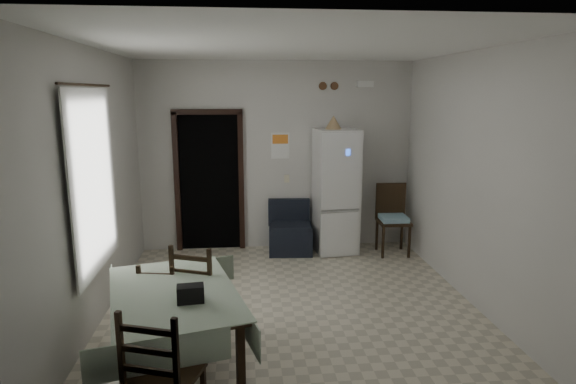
{
  "coord_description": "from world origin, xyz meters",
  "views": [
    {
      "loc": [
        -0.55,
        -5.14,
        2.43
      ],
      "look_at": [
        0.0,
        0.5,
        1.25
      ],
      "focal_mm": 30.0,
      "sensor_mm": 36.0,
      "label": 1
    }
  ],
  "objects_px": {
    "fridge": "(336,191)",
    "corner_chair": "(393,220)",
    "navy_seat": "(291,227)",
    "dining_table": "(176,335)",
    "dining_chair_near_head": "(165,373)",
    "dining_chair_far_left": "(163,303)",
    "dining_chair_far_right": "(201,292)"
  },
  "relations": [
    {
      "from": "navy_seat",
      "to": "dining_chair_near_head",
      "type": "distance_m",
      "value": 4.22
    },
    {
      "from": "dining_chair_far_right",
      "to": "dining_chair_near_head",
      "type": "distance_m",
      "value": 1.39
    },
    {
      "from": "navy_seat",
      "to": "fridge",
      "type": "bearing_deg",
      "value": 4.28
    },
    {
      "from": "dining_chair_far_left",
      "to": "dining_chair_far_right",
      "type": "bearing_deg",
      "value": -168.44
    },
    {
      "from": "navy_seat",
      "to": "corner_chair",
      "type": "distance_m",
      "value": 1.57
    },
    {
      "from": "fridge",
      "to": "dining_chair_far_left",
      "type": "xyz_separation_m",
      "value": [
        -2.21,
        -2.64,
        -0.51
      ]
    },
    {
      "from": "fridge",
      "to": "corner_chair",
      "type": "height_order",
      "value": "fridge"
    },
    {
      "from": "dining_table",
      "to": "dining_chair_far_right",
      "type": "height_order",
      "value": "dining_chair_far_right"
    },
    {
      "from": "dining_table",
      "to": "fridge",
      "type": "bearing_deg",
      "value": 43.32
    },
    {
      "from": "dining_chair_far_left",
      "to": "dining_chair_far_right",
      "type": "distance_m",
      "value": 0.37
    },
    {
      "from": "fridge",
      "to": "dining_chair_far_right",
      "type": "xyz_separation_m",
      "value": [
        -1.84,
        -2.64,
        -0.42
      ]
    },
    {
      "from": "fridge",
      "to": "dining_chair_near_head",
      "type": "height_order",
      "value": "fridge"
    },
    {
      "from": "dining_chair_far_right",
      "to": "dining_chair_near_head",
      "type": "bearing_deg",
      "value": 105.5
    },
    {
      "from": "dining_table",
      "to": "dining_chair_far_left",
      "type": "bearing_deg",
      "value": 93.74
    },
    {
      "from": "dining_chair_far_right",
      "to": "corner_chair",
      "type": "bearing_deg",
      "value": -116.94
    },
    {
      "from": "fridge",
      "to": "navy_seat",
      "type": "height_order",
      "value": "fridge"
    },
    {
      "from": "corner_chair",
      "to": "dining_chair_far_right",
      "type": "height_order",
      "value": "corner_chair"
    },
    {
      "from": "dining_table",
      "to": "corner_chair",
      "type": "bearing_deg",
      "value": 31.6
    },
    {
      "from": "dining_chair_near_head",
      "to": "dining_table",
      "type": "bearing_deg",
      "value": -68.73
    },
    {
      "from": "corner_chair",
      "to": "dining_chair_near_head",
      "type": "relative_size",
      "value": 1.0
    },
    {
      "from": "dining_chair_far_right",
      "to": "navy_seat",
      "type": "bearing_deg",
      "value": -92.29
    },
    {
      "from": "fridge",
      "to": "navy_seat",
      "type": "bearing_deg",
      "value": 174.32
    },
    {
      "from": "navy_seat",
      "to": "dining_table",
      "type": "distance_m",
      "value": 3.48
    },
    {
      "from": "dining_table",
      "to": "navy_seat",
      "type": "bearing_deg",
      "value": 53.05
    },
    {
      "from": "fridge",
      "to": "dining_table",
      "type": "bearing_deg",
      "value": -127.68
    },
    {
      "from": "corner_chair",
      "to": "dining_chair_far_right",
      "type": "relative_size",
      "value": 1.02
    },
    {
      "from": "dining_chair_far_left",
      "to": "dining_chair_near_head",
      "type": "relative_size",
      "value": 0.82
    },
    {
      "from": "dining_table",
      "to": "dining_chair_near_head",
      "type": "bearing_deg",
      "value": -102.4
    },
    {
      "from": "navy_seat",
      "to": "dining_chair_far_left",
      "type": "relative_size",
      "value": 0.91
    },
    {
      "from": "fridge",
      "to": "navy_seat",
      "type": "xyz_separation_m",
      "value": [
        -0.69,
        0.0,
        -0.55
      ]
    },
    {
      "from": "fridge",
      "to": "corner_chair",
      "type": "distance_m",
      "value": 0.97
    },
    {
      "from": "navy_seat",
      "to": "corner_chair",
      "type": "height_order",
      "value": "corner_chair"
    }
  ]
}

